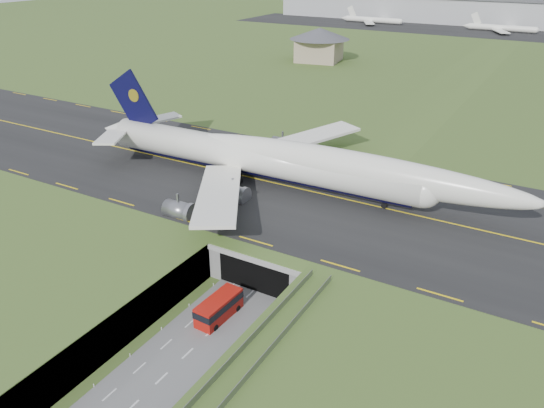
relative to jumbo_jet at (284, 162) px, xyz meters
The scene contains 9 objects.
ground 35.29m from the jumbo_jet, 75.49° to the right, with size 900.00×900.00×0.00m, color #3C5522.
airfield_deck 34.46m from the jumbo_jet, 75.49° to the right, with size 800.00×800.00×6.00m, color gray.
trench_road 42.26m from the jumbo_jet, 78.13° to the right, with size 12.00×75.00×0.20m, color slate.
taxiway 9.83m from the jumbo_jet, ahead, with size 800.00×44.00×0.18m, color black.
tunnel_portal 19.45m from the jumbo_jet, 61.87° to the right, with size 17.00×22.30×6.00m.
jumbo_jet is the anchor object (origin of this frame).
shuttle_tram 34.41m from the jumbo_jet, 76.81° to the right, with size 3.30×7.87×3.15m.
service_building 126.80m from the jumbo_jet, 112.42° to the left, with size 27.51×27.51×12.94m.
cargo_terminal 267.15m from the jumbo_jet, 88.21° to the left, with size 320.00×67.00×15.60m.
Camera 1 is at (35.51, -48.05, 46.54)m, focal length 35.00 mm.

